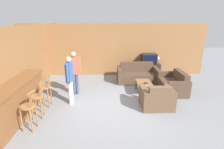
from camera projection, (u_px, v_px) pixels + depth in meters
ground_plane at (116, 106)px, 5.90m from camera, size 24.00×24.00×0.00m
wall_back at (113, 50)px, 8.85m from camera, size 9.40×0.08×2.60m
wall_left at (29, 61)px, 6.59m from camera, size 0.08×8.52×2.60m
bar_counter at (18, 100)px, 5.10m from camera, size 0.55×2.83×1.08m
bar_chair_near at (28, 110)px, 4.48m from camera, size 0.43×0.43×1.10m
bar_chair_mid at (37, 99)px, 5.07m from camera, size 0.41×0.41×1.10m
bar_chair_far at (45, 90)px, 5.74m from camera, size 0.39×0.39×1.10m
couch_far at (137, 75)px, 8.13m from camera, size 1.86×0.92×0.86m
armchair_near at (157, 99)px, 5.74m from camera, size 1.02×0.87×0.84m
loveseat_right at (174, 84)px, 7.01m from camera, size 0.85×1.44×0.83m
coffee_table at (144, 84)px, 6.83m from camera, size 0.56×0.92×0.44m
tv_unit at (149, 70)px, 8.88m from camera, size 1.11×0.45×0.65m
tv at (149, 59)px, 8.69m from camera, size 0.71×0.49×0.51m
book_on_table at (146, 83)px, 6.71m from camera, size 0.19×0.17×0.03m
table_lamp at (157, 57)px, 8.68m from camera, size 0.30×0.30×0.47m
person_by_window at (74, 71)px, 6.56m from camera, size 0.49×0.25×1.67m
person_by_counter at (70, 77)px, 5.83m from camera, size 0.20×0.49×1.66m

